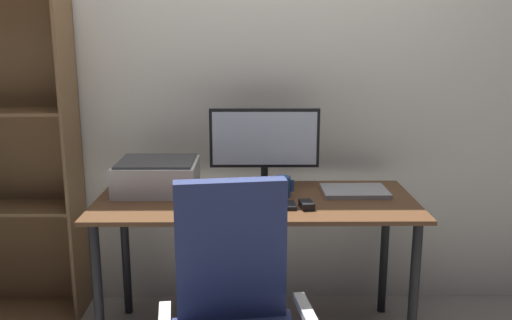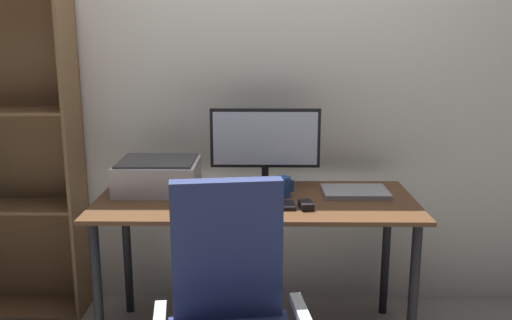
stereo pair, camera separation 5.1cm
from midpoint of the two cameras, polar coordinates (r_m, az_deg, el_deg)
back_wall at (r=3.03m, az=0.56°, el=8.93°), size 6.40×0.10×2.60m
desk at (r=2.66m, az=0.51°, el=-5.91°), size 1.53×0.67×0.74m
monitor at (r=2.77m, az=1.50°, el=1.80°), size 0.55×0.20×0.41m
keyboard at (r=2.50m, az=1.33°, el=-4.80°), size 0.29×0.12×0.02m
mouse at (r=2.50m, az=5.81°, el=-4.69°), size 0.07×0.10×0.03m
coffee_mug at (r=2.66m, az=3.41°, el=-2.80°), size 0.09×0.08×0.10m
laptop at (r=2.76m, az=10.81°, el=-3.26°), size 0.32×0.23×0.02m
printer at (r=2.79m, az=-9.65°, el=-1.60°), size 0.40×0.34×0.16m
bookshelf at (r=3.22m, az=-23.94°, el=-0.01°), size 0.72×0.28×1.73m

